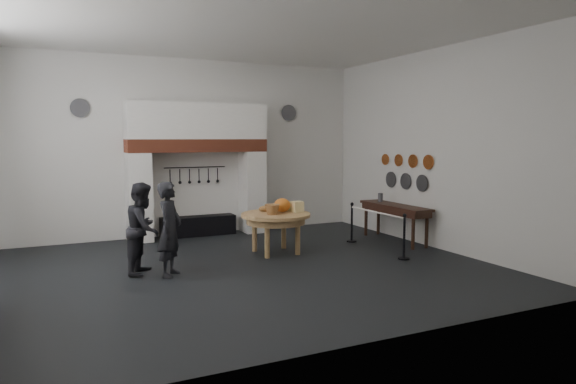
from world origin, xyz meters
name	(u,v)px	position (x,y,z in m)	size (l,w,h in m)	color
floor	(251,268)	(0.00, 0.00, 0.00)	(9.00, 8.00, 0.02)	black
ceiling	(249,29)	(0.00, 0.00, 4.50)	(9.00, 8.00, 0.02)	silver
wall_back	(194,148)	(0.00, 4.00, 2.25)	(9.00, 0.02, 4.50)	silver
wall_front	(373,159)	(0.00, -4.00, 2.25)	(9.00, 0.02, 4.50)	silver
wall_right	(436,149)	(4.50, 0.00, 2.25)	(0.02, 8.00, 4.50)	silver
chimney_pier_left	(139,197)	(-1.48, 3.65, 1.07)	(0.55, 0.70, 2.15)	silver
chimney_pier_right	(252,192)	(1.48, 3.65, 1.07)	(0.55, 0.70, 2.15)	silver
hearth_brick_band	(198,146)	(0.00, 3.65, 2.31)	(3.50, 0.72, 0.32)	#9E442B
chimney_hood	(197,121)	(0.00, 3.65, 2.92)	(3.50, 0.70, 0.90)	silver
iron_range	(198,226)	(0.00, 3.72, 0.25)	(1.90, 0.45, 0.50)	black
utensil_rail	(195,167)	(0.00, 3.92, 1.75)	(0.02, 0.02, 1.60)	black
work_table	(276,215)	(0.98, 1.01, 0.84)	(1.50, 1.50, 0.07)	tan
pumpkin	(282,205)	(1.18, 1.11, 1.03)	(0.36, 0.36, 0.31)	orange
cheese_block_big	(297,207)	(1.48, 0.96, 0.99)	(0.22, 0.22, 0.24)	#EFD98F
cheese_block_small	(291,206)	(1.46, 1.26, 0.97)	(0.18, 0.18, 0.20)	#DDD584
wicker_basket	(272,210)	(0.83, 0.86, 0.98)	(0.32, 0.32, 0.22)	#A1693B
bread_loaf	(265,209)	(0.88, 1.36, 0.94)	(0.31, 0.18, 0.13)	#A27239
visitor_near	(170,229)	(-1.51, 0.14, 0.86)	(0.63, 0.41, 1.72)	black
visitor_far	(143,228)	(-1.91, 0.54, 0.85)	(0.82, 0.64, 1.69)	black
side_table	(395,206)	(4.10, 0.93, 0.87)	(0.55, 2.20, 0.06)	#361C13
pewter_jug	(380,197)	(4.10, 1.53, 1.01)	(0.12, 0.12, 0.22)	#48484D
copper_pan_a	(428,162)	(4.46, 0.20, 1.95)	(0.34, 0.34, 0.03)	#C6662D
copper_pan_b	(413,161)	(4.46, 0.75, 1.95)	(0.32, 0.32, 0.03)	#C6662D
copper_pan_c	(399,160)	(4.46, 1.30, 1.95)	(0.30, 0.30, 0.03)	#C6662D
copper_pan_d	(385,159)	(4.46, 1.85, 1.95)	(0.28, 0.28, 0.03)	#C6662D
pewter_plate_left	(422,183)	(4.46, 0.40, 1.45)	(0.40, 0.40, 0.03)	#4C4C51
pewter_plate_mid	(406,181)	(4.46, 1.00, 1.45)	(0.40, 0.40, 0.03)	#4C4C51
pewter_plate_right	(391,179)	(4.46, 1.60, 1.45)	(0.40, 0.40, 0.03)	#4C4C51
pewter_plate_back_left	(80,108)	(-2.70, 3.96, 3.20)	(0.44, 0.44, 0.03)	#4C4C51
pewter_plate_back_right	(289,113)	(2.70, 3.96, 3.20)	(0.44, 0.44, 0.03)	#4C4C51
barrier_post_near	(404,238)	(3.13, -0.67, 0.45)	(0.05, 0.05, 0.90)	black
barrier_post_far	(352,223)	(3.13, 1.33, 0.45)	(0.05, 0.05, 0.90)	black
barrier_rope	(376,212)	(3.13, 0.33, 0.85)	(0.04, 0.04, 2.00)	white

